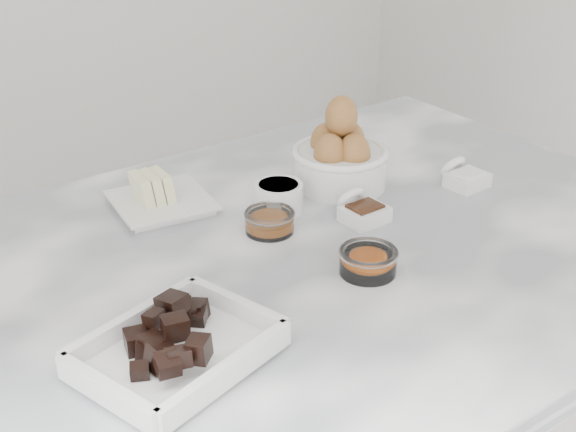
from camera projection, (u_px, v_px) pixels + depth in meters
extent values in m
cube|color=white|center=(289.00, 267.00, 1.09)|extent=(1.20, 0.80, 0.04)
cube|color=white|center=(178.00, 358.00, 0.86)|extent=(0.22, 0.19, 0.01)
cube|color=white|center=(162.00, 204.00, 1.20)|extent=(0.14, 0.14, 0.01)
cube|color=white|center=(161.00, 200.00, 1.20)|extent=(0.16, 0.16, 0.00)
cylinder|color=white|center=(278.00, 197.00, 1.19)|extent=(0.07, 0.07, 0.04)
cylinder|color=white|center=(278.00, 187.00, 1.18)|extent=(0.06, 0.06, 0.01)
cylinder|color=white|center=(340.00, 168.00, 1.27)|extent=(0.15, 0.15, 0.06)
torus|color=white|center=(340.00, 152.00, 1.25)|extent=(0.15, 0.15, 0.01)
ellipsoid|color=#A26A34|center=(353.00, 143.00, 1.27)|extent=(0.05, 0.05, 0.07)
ellipsoid|color=#A26A34|center=(326.00, 153.00, 1.23)|extent=(0.05, 0.05, 0.07)
ellipsoid|color=#A26A34|center=(330.00, 142.00, 1.28)|extent=(0.05, 0.05, 0.07)
ellipsoid|color=#A26A34|center=(350.00, 155.00, 1.23)|extent=(0.05, 0.05, 0.07)
ellipsoid|color=#A26A34|center=(341.00, 116.00, 1.23)|extent=(0.05, 0.05, 0.07)
cylinder|color=white|center=(270.00, 222.00, 1.13)|extent=(0.07, 0.07, 0.03)
torus|color=white|center=(269.00, 214.00, 1.12)|extent=(0.07, 0.07, 0.01)
cylinder|color=orange|center=(270.00, 225.00, 1.13)|extent=(0.05, 0.05, 0.01)
cylinder|color=white|center=(368.00, 262.00, 1.03)|extent=(0.07, 0.07, 0.03)
torus|color=white|center=(369.00, 252.00, 1.02)|extent=(0.08, 0.08, 0.01)
ellipsoid|color=orange|center=(368.00, 262.00, 1.03)|extent=(0.05, 0.05, 0.02)
cube|color=white|center=(365.00, 214.00, 1.16)|extent=(0.06, 0.05, 0.02)
cube|color=#32180B|center=(365.00, 206.00, 1.15)|extent=(0.05, 0.04, 0.00)
torus|color=white|center=(350.00, 199.00, 1.18)|extent=(0.05, 0.04, 0.05)
cube|color=white|center=(467.00, 180.00, 1.27)|extent=(0.06, 0.05, 0.02)
cube|color=white|center=(468.00, 173.00, 1.26)|extent=(0.05, 0.04, 0.00)
torus|color=white|center=(453.00, 166.00, 1.28)|extent=(0.05, 0.04, 0.04)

